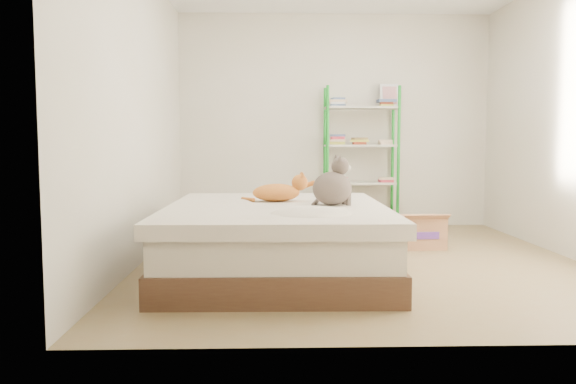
{
  "coord_description": "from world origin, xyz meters",
  "views": [
    {
      "loc": [
        -0.77,
        -4.85,
        1.03
      ],
      "look_at": [
        -0.64,
        -0.15,
        0.62
      ],
      "focal_mm": 35.0,
      "sensor_mm": 36.0,
      "label": 1
    }
  ],
  "objects_px": {
    "orange_cat": "(276,190)",
    "grey_cat": "(332,181)",
    "white_bin": "(265,213)",
    "bed": "(277,239)",
    "shelf_unit": "(361,162)",
    "cardboard_box": "(419,232)"
  },
  "relations": [
    {
      "from": "orange_cat",
      "to": "grey_cat",
      "type": "relative_size",
      "value": 1.22
    },
    {
      "from": "orange_cat",
      "to": "white_bin",
      "type": "bearing_deg",
      "value": 87.81
    },
    {
      "from": "orange_cat",
      "to": "white_bin",
      "type": "relative_size",
      "value": 1.15
    },
    {
      "from": "bed",
      "to": "white_bin",
      "type": "height_order",
      "value": "bed"
    },
    {
      "from": "shelf_unit",
      "to": "white_bin",
      "type": "bearing_deg",
      "value": -177.67
    },
    {
      "from": "cardboard_box",
      "to": "orange_cat",
      "type": "bearing_deg",
      "value": -156.19
    },
    {
      "from": "bed",
      "to": "shelf_unit",
      "type": "distance_m",
      "value": 2.61
    },
    {
      "from": "orange_cat",
      "to": "grey_cat",
      "type": "distance_m",
      "value": 0.54
    },
    {
      "from": "shelf_unit",
      "to": "cardboard_box",
      "type": "bearing_deg",
      "value": -73.92
    },
    {
      "from": "shelf_unit",
      "to": "cardboard_box",
      "type": "height_order",
      "value": "shelf_unit"
    },
    {
      "from": "cardboard_box",
      "to": "white_bin",
      "type": "xyz_separation_m",
      "value": [
        -1.53,
        1.25,
        0.04
      ]
    },
    {
      "from": "orange_cat",
      "to": "grey_cat",
      "type": "height_order",
      "value": "grey_cat"
    },
    {
      "from": "grey_cat",
      "to": "white_bin",
      "type": "height_order",
      "value": "grey_cat"
    },
    {
      "from": "orange_cat",
      "to": "white_bin",
      "type": "distance_m",
      "value": 2.06
    },
    {
      "from": "bed",
      "to": "grey_cat",
      "type": "distance_m",
      "value": 0.64
    },
    {
      "from": "shelf_unit",
      "to": "white_bin",
      "type": "distance_m",
      "value": 1.31
    },
    {
      "from": "bed",
      "to": "cardboard_box",
      "type": "distance_m",
      "value": 1.76
    },
    {
      "from": "white_bin",
      "to": "bed",
      "type": "bearing_deg",
      "value": -87.12
    },
    {
      "from": "bed",
      "to": "shelf_unit",
      "type": "bearing_deg",
      "value": 66.59
    },
    {
      "from": "white_bin",
      "to": "grey_cat",
      "type": "bearing_deg",
      "value": -76.54
    },
    {
      "from": "orange_cat",
      "to": "grey_cat",
      "type": "xyz_separation_m",
      "value": [
        0.44,
        -0.3,
        0.1
      ]
    },
    {
      "from": "grey_cat",
      "to": "cardboard_box",
      "type": "height_order",
      "value": "grey_cat"
    }
  ]
}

